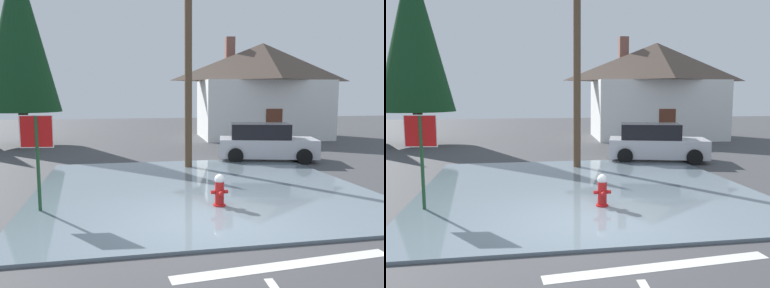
% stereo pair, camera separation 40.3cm
% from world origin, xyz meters
% --- Properties ---
extents(ground_plane, '(80.00, 80.00, 0.10)m').
position_xyz_m(ground_plane, '(0.00, 0.00, -0.05)').
color(ground_plane, '#424244').
extents(flood_puddle, '(9.52, 9.37, 0.07)m').
position_xyz_m(flood_puddle, '(0.53, 3.17, 0.03)').
color(flood_puddle, slate).
rests_on(flood_puddle, ground).
extents(lane_stop_bar, '(3.95, 0.63, 0.01)m').
position_xyz_m(lane_stop_bar, '(0.79, -2.27, 0.00)').
color(lane_stop_bar, silver).
rests_on(lane_stop_bar, ground).
extents(stop_sign_near, '(0.77, 0.10, 2.34)m').
position_xyz_m(stop_sign_near, '(-3.73, 1.55, 1.68)').
color(stop_sign_near, '#1E4C28').
rests_on(stop_sign_near, ground).
extents(fire_hydrant, '(0.43, 0.37, 0.86)m').
position_xyz_m(fire_hydrant, '(0.57, 1.11, 0.42)').
color(fire_hydrant, red).
rests_on(fire_hydrant, ground).
extents(utility_pole, '(1.60, 0.28, 7.67)m').
position_xyz_m(utility_pole, '(0.80, 6.48, 4.01)').
color(utility_pole, brown).
rests_on(utility_pole, ground).
extents(house, '(9.10, 6.29, 6.66)m').
position_xyz_m(house, '(7.66, 16.51, 3.21)').
color(house, silver).
rests_on(house, ground).
extents(parked_car, '(4.43, 2.88, 1.60)m').
position_xyz_m(parked_car, '(4.41, 7.73, 0.76)').
color(parked_car, silver).
rests_on(parked_car, ground).
extents(pine_tree_mid_left, '(4.20, 4.20, 10.50)m').
position_xyz_m(pine_tree_mid_left, '(-6.96, 15.15, 6.18)').
color(pine_tree_mid_left, '#4C3823').
rests_on(pine_tree_mid_left, ground).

